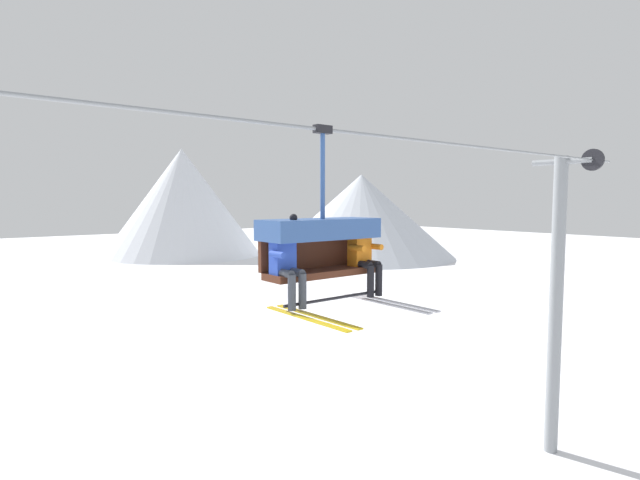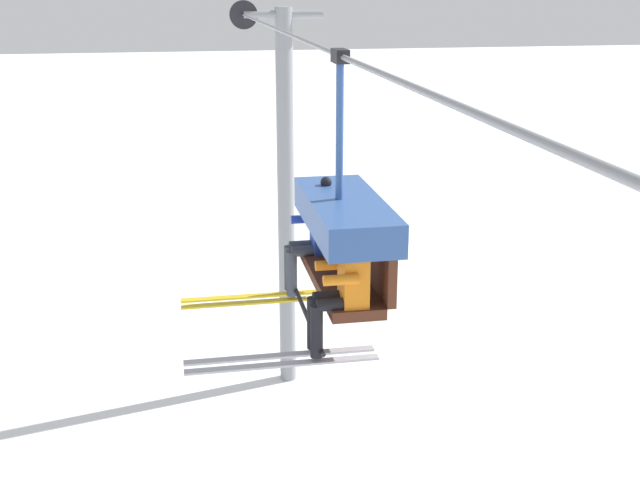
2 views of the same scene
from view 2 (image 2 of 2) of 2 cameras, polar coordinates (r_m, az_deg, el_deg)
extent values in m
cylinder|color=gray|center=(17.28, -2.43, 2.44)|extent=(0.36, 0.36, 8.25)
cylinder|color=gray|center=(16.66, -2.61, 15.73)|extent=(0.16, 1.60, 0.16)
cylinder|color=black|center=(16.57, -5.46, 15.66)|extent=(0.08, 0.56, 0.56)
cylinder|color=gray|center=(7.48, 1.04, 13.12)|extent=(20.37, 0.05, 0.05)
cube|color=#512819|center=(7.71, 1.32, -2.82)|extent=(1.84, 0.48, 0.10)
cube|color=#512819|center=(7.67, 3.39, -0.77)|extent=(1.84, 0.08, 0.45)
cube|color=#335699|center=(7.51, 1.81, 1.85)|extent=(1.88, 0.68, 0.30)
cylinder|color=black|center=(7.77, -1.01, -5.25)|extent=(1.84, 0.04, 0.04)
cylinder|color=#335699|center=(7.32, 1.40, 7.67)|extent=(0.07, 0.07, 1.25)
cube|color=black|center=(7.23, 1.44, 12.95)|extent=(0.28, 0.12, 0.12)
cube|color=#2847B7|center=(8.28, 0.19, 0.93)|extent=(0.32, 0.22, 0.52)
sphere|color=black|center=(8.18, 0.19, 3.34)|extent=(0.22, 0.22, 0.22)
ellipsoid|color=black|center=(8.17, -0.51, 3.31)|extent=(0.17, 0.04, 0.08)
cylinder|color=#3D424C|center=(8.40, -1.06, -0.39)|extent=(0.11, 0.34, 0.11)
cylinder|color=#3D424C|center=(8.24, -0.87, -0.77)|extent=(0.11, 0.34, 0.11)
cylinder|color=#3D424C|center=(8.46, -2.19, -2.00)|extent=(0.11, 0.11, 0.48)
cylinder|color=#3D424C|center=(8.29, -2.02, -2.41)|extent=(0.11, 0.11, 0.48)
cube|color=gold|center=(8.53, -4.15, -3.95)|extent=(0.09, 1.70, 0.02)
cube|color=gold|center=(8.36, -4.02, -4.39)|extent=(0.09, 1.70, 0.02)
cylinder|color=#2847B7|center=(8.42, -1.05, 1.50)|extent=(0.09, 0.30, 0.09)
cylinder|color=#2847B7|center=(8.01, 0.43, 2.94)|extent=(0.09, 0.09, 0.30)
sphere|color=black|center=(7.97, 0.44, 4.13)|extent=(0.11, 0.11, 0.11)
cube|color=orange|center=(6.93, 2.40, -2.54)|extent=(0.32, 0.22, 0.52)
sphere|color=maroon|center=(6.81, 2.43, 0.30)|extent=(0.22, 0.22, 0.22)
ellipsoid|color=black|center=(6.79, 1.60, 0.25)|extent=(0.17, 0.04, 0.08)
cylinder|color=black|center=(7.05, 0.86, -4.05)|extent=(0.11, 0.34, 0.11)
cylinder|color=black|center=(6.89, 1.15, -4.59)|extent=(0.11, 0.34, 0.11)
cylinder|color=black|center=(7.12, -0.49, -5.94)|extent=(0.11, 0.11, 0.48)
cylinder|color=black|center=(6.96, -0.24, -6.51)|extent=(0.11, 0.11, 0.48)
cube|color=#B2B2BC|center=(7.20, -2.85, -8.22)|extent=(0.09, 1.70, 0.02)
cube|color=#B2B2BC|center=(7.04, -2.65, -8.84)|extent=(0.09, 1.70, 0.02)
cylinder|color=orange|center=(7.05, 0.88, -1.79)|extent=(0.09, 0.30, 0.09)
cylinder|color=orange|center=(6.71, 1.50, -2.84)|extent=(0.09, 0.30, 0.09)
camera|label=1|loc=(12.53, -30.35, 7.96)|focal=28.00mm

